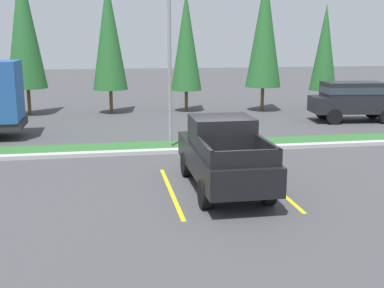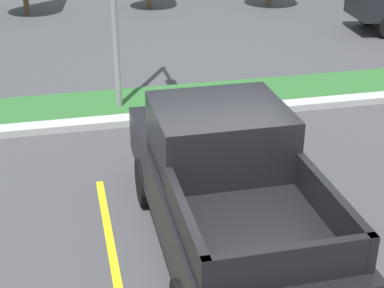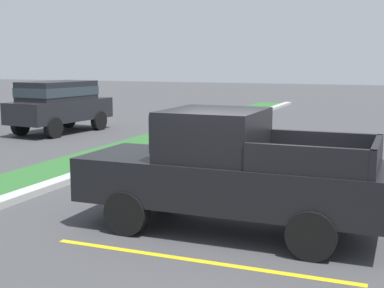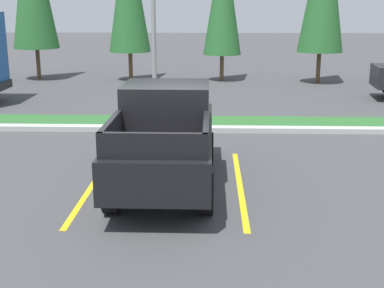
{
  "view_description": "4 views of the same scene",
  "coord_description": "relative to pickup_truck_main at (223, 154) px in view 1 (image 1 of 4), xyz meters",
  "views": [
    {
      "loc": [
        -3.03,
        -13.11,
        4.32
      ],
      "look_at": [
        -0.7,
        0.21,
        1.38
      ],
      "focal_mm": 45.25,
      "sensor_mm": 36.0,
      "label": 1
    },
    {
      "loc": [
        -1.75,
        -6.43,
        4.99
      ],
      "look_at": [
        -0.01,
        1.08,
        1.29
      ],
      "focal_mm": 54.64,
      "sensor_mm": 36.0,
      "label": 2
    },
    {
      "loc": [
        -8.37,
        -2.57,
        2.92
      ],
      "look_at": [
        0.23,
        0.9,
        1.48
      ],
      "focal_mm": 50.3,
      "sensor_mm": 36.0,
      "label": 3
    },
    {
      "loc": [
        1.14,
        -10.3,
        3.69
      ],
      "look_at": [
        0.77,
        0.2,
        0.89
      ],
      "focal_mm": 49.28,
      "sensor_mm": 36.0,
      "label": 4
    }
  ],
  "objects": [
    {
      "name": "cypress_tree_left_inner",
      "position": [
        -7.76,
        15.79,
        4.02
      ],
      "size": [
        2.23,
        2.23,
        8.59
      ],
      "color": "brown",
      "rests_on": "ground"
    },
    {
      "name": "cypress_tree_far_right",
      "position": [
        10.12,
        15.33,
        2.75
      ],
      "size": [
        1.67,
        1.67,
        6.44
      ],
      "color": "brown",
      "rests_on": "ground"
    },
    {
      "name": "grass_median",
      "position": [
        -0.23,
        5.86,
        -1.01
      ],
      "size": [
        56.0,
        1.8,
        0.06
      ],
      "primitive_type": "cube",
      "color": "#2D662D",
      "rests_on": "ground"
    },
    {
      "name": "parking_line_near",
      "position": [
        -1.55,
        -0.05,
        -1.04
      ],
      "size": [
        0.12,
        4.8,
        0.01
      ],
      "primitive_type": "cube",
      "color": "yellow",
      "rests_on": "ground"
    },
    {
      "name": "street_light",
      "position": [
        -0.82,
        5.52,
        3.22
      ],
      "size": [
        0.24,
        1.49,
        7.4
      ],
      "color": "gray",
      "rests_on": "ground"
    },
    {
      "name": "suv_distant",
      "position": [
        9.62,
        10.35,
        0.2
      ],
      "size": [
        4.76,
        2.32,
        2.1
      ],
      "color": "black",
      "rests_on": "ground"
    },
    {
      "name": "cypress_tree_rightmost",
      "position": [
        6.08,
        14.99,
        3.8
      ],
      "size": [
        2.13,
        2.13,
        8.21
      ],
      "color": "brown",
      "rests_on": "ground"
    },
    {
      "name": "parking_line_far",
      "position": [
        1.55,
        -0.05,
        -1.04
      ],
      "size": [
        0.12,
        4.8,
        0.01
      ],
      "primitive_type": "cube",
      "color": "yellow",
      "rests_on": "ground"
    },
    {
      "name": "curb_strip",
      "position": [
        -0.23,
        4.76,
        -0.97
      ],
      "size": [
        56.0,
        0.4,
        0.15
      ],
      "primitive_type": "cube",
      "color": "#B2B2AD",
      "rests_on": "ground"
    },
    {
      "name": "cypress_tree_center",
      "position": [
        -3.06,
        15.62,
        3.55
      ],
      "size": [
        2.03,
        2.03,
        7.79
      ],
      "color": "brown",
      "rests_on": "ground"
    },
    {
      "name": "cypress_tree_right_inner",
      "position": [
        1.46,
        15.63,
        3.15
      ],
      "size": [
        1.85,
        1.85,
        7.12
      ],
      "color": "brown",
      "rests_on": "ground"
    },
    {
      "name": "ground_plane",
      "position": [
        -0.23,
        -0.24,
        -1.04
      ],
      "size": [
        120.0,
        120.0,
        0.0
      ],
      "primitive_type": "plane",
      "color": "#424244"
    },
    {
      "name": "pickup_truck_main",
      "position": [
        0.0,
        0.0,
        0.0
      ],
      "size": [
        2.0,
        5.24,
        2.1
      ],
      "color": "black",
      "rests_on": "ground"
    }
  ]
}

